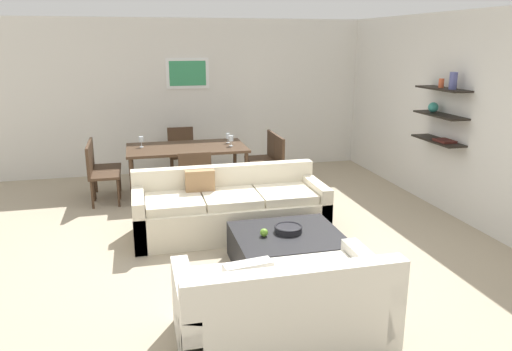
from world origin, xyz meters
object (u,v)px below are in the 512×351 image
at_px(dining_table, 187,151).
at_px(wine_glass_right_near, 231,139).
at_px(sofa_beige, 230,210).
at_px(dining_chair_left_near, 98,171).
at_px(loveseat_white, 282,307).
at_px(dining_chair_foot, 194,177).
at_px(dining_chair_head, 181,150).
at_px(decorative_bowl, 288,229).
at_px(dining_chair_right_far, 265,154).
at_px(dining_chair_left_far, 100,164).
at_px(wine_glass_left_far, 141,140).
at_px(wine_glass_right_far, 228,136).
at_px(dining_chair_right_near, 272,161).
at_px(coffee_table, 288,250).
at_px(apple_on_coffee_table, 264,233).

distance_m(dining_table, wine_glass_right_near, 0.71).
relative_size(sofa_beige, dining_chair_left_near, 2.66).
bearing_deg(wine_glass_right_near, loveseat_white, -95.37).
bearing_deg(dining_chair_foot, dining_chair_head, 90.00).
xyz_separation_m(decorative_bowl, dining_chair_right_far, (0.56, 3.05, 0.09)).
distance_m(dining_table, dining_chair_left_far, 1.34).
height_order(wine_glass_left_far, wine_glass_right_far, wine_glass_left_far).
xyz_separation_m(dining_table, wine_glass_left_far, (-0.67, 0.12, 0.19)).
relative_size(loveseat_white, dining_table, 0.92).
bearing_deg(dining_table, wine_glass_left_far, 169.55).
distance_m(sofa_beige, dining_chair_foot, 0.92).
bearing_deg(dining_table, sofa_beige, -79.32).
bearing_deg(dining_chair_right_near, decorative_bowl, -102.15).
bearing_deg(wine_glass_left_far, wine_glass_right_far, 0.00).
height_order(sofa_beige, dining_chair_right_near, dining_chair_right_near).
relative_size(coffee_table, wine_glass_left_far, 6.75).
height_order(apple_on_coffee_table, dining_chair_foot, dining_chair_foot).
bearing_deg(dining_chair_head, loveseat_white, -86.61).
bearing_deg(dining_chair_head, wine_glass_left_far, -130.61).
xyz_separation_m(dining_chair_right_far, wine_glass_right_near, (-0.64, -0.35, 0.36)).
bearing_deg(dining_chair_left_near, apple_on_coffee_table, -56.14).
height_order(loveseat_white, dining_table, loveseat_white).
bearing_deg(coffee_table, dining_table, 104.31).
bearing_deg(sofa_beige, wine_glass_left_far, 118.20).
bearing_deg(dining_chair_foot, dining_chair_left_near, 152.46).
height_order(decorative_bowl, dining_chair_foot, dining_chair_foot).
xyz_separation_m(apple_on_coffee_table, wine_glass_right_near, (0.20, 2.75, 0.45)).
distance_m(sofa_beige, dining_chair_left_far, 2.57).
bearing_deg(dining_table, coffee_table, -75.69).
bearing_deg(dining_chair_right_far, wine_glass_left_far, -177.07).
distance_m(decorative_bowl, dining_chair_right_near, 2.66).
distance_m(apple_on_coffee_table, dining_chair_foot, 2.03).
bearing_deg(dining_chair_right_near, wine_glass_right_near, 170.95).
xyz_separation_m(sofa_beige, loveseat_white, (-0.03, -2.36, 0.00)).
distance_m(apple_on_coffee_table, dining_chair_right_far, 3.21).
xyz_separation_m(decorative_bowl, dining_chair_foot, (-0.75, 1.92, 0.09)).
relative_size(coffee_table, dining_chair_left_far, 1.26).
bearing_deg(coffee_table, apple_on_coffee_table, -177.50).
xyz_separation_m(sofa_beige, dining_chair_left_near, (-1.64, 1.52, 0.21)).
relative_size(dining_chair_left_far, wine_glass_left_far, 5.34).
bearing_deg(dining_chair_left_far, wine_glass_right_far, -2.93).
bearing_deg(wine_glass_left_far, coffee_table, -64.86).
distance_m(sofa_beige, wine_glass_right_near, 1.75).
relative_size(dining_chair_left_near, wine_glass_right_far, 5.61).
bearing_deg(dining_chair_left_far, dining_chair_right_near, -9.77).
height_order(dining_chair_left_far, wine_glass_right_near, wine_glass_right_near).
xyz_separation_m(sofa_beige, wine_glass_right_near, (0.34, 1.62, 0.57)).
height_order(dining_chair_head, wine_glass_right_near, wine_glass_right_near).
relative_size(dining_table, dining_chair_left_near, 2.05).
xyz_separation_m(dining_chair_head, wine_glass_right_near, (0.67, -1.03, 0.36)).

